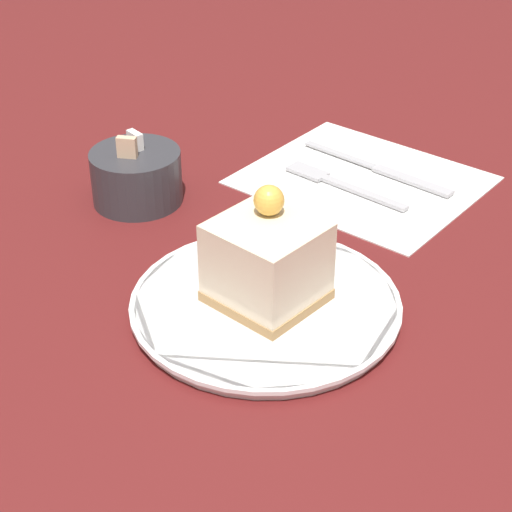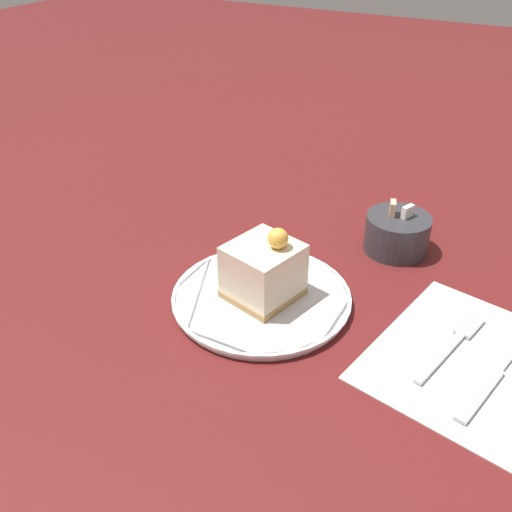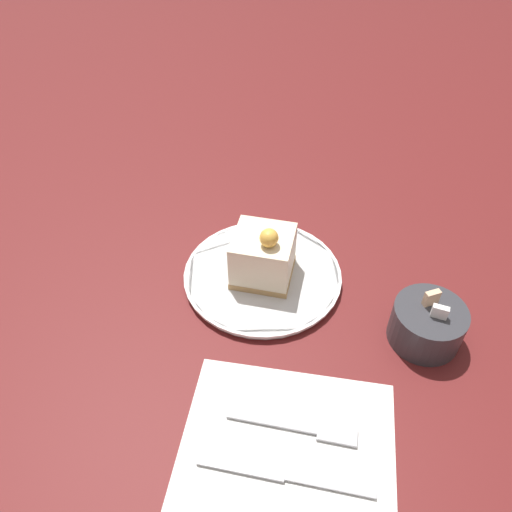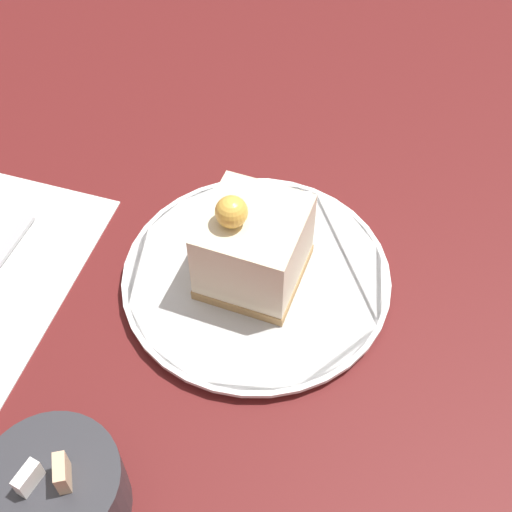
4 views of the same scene
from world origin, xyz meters
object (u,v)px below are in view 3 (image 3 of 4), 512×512
Objects in this scene: plate at (263,275)px; cake_slice at (263,256)px; knife at (268,472)px; fork at (303,428)px; sugar_bowl at (427,324)px.

plate is 0.04m from cake_slice.
fork is at bearing 152.44° from knife.
plate is at bearing -118.80° from sugar_bowl.
plate is at bearing -167.76° from knife.
plate reaches higher than knife.
sugar_bowl is at bearing 76.39° from cake_slice.
sugar_bowl is (0.12, 0.21, 0.02)m from plate.
knife is 2.02× the size of sugar_bowl.
cake_slice reaches higher than knife.
cake_slice is 0.68× the size of fork.
cake_slice is 0.24m from sugar_bowl.
fork is at bearing 8.48° from plate.
fork is 1.60× the size of sugar_bowl.
plate is 1.54× the size of fork.
cake_slice is at bearing -118.27° from sugar_bowl.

